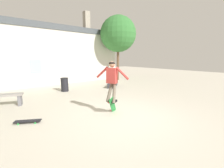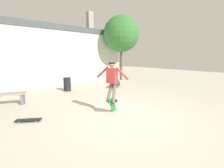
{
  "view_description": "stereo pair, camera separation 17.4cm",
  "coord_description": "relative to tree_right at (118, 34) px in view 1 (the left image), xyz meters",
  "views": [
    {
      "loc": [
        -3.39,
        -3.47,
        2.01
      ],
      "look_at": [
        -0.13,
        0.42,
        1.09
      ],
      "focal_mm": 24.0,
      "sensor_mm": 36.0,
      "label": 1
    },
    {
      "loc": [
        -3.26,
        -3.58,
        2.01
      ],
      "look_at": [
        -0.13,
        0.42,
        1.09
      ],
      "focal_mm": 24.0,
      "sensor_mm": 36.0,
      "label": 2
    }
  ],
  "objects": [
    {
      "name": "ground_plane",
      "position": [
        -5.52,
        -6.34,
        -3.92
      ],
      "size": [
        40.0,
        40.0,
        0.0
      ],
      "primitive_type": "plane",
      "color": "beige"
    },
    {
      "name": "skate_ledge",
      "position": [
        -2.4,
        -2.11,
        -3.77
      ],
      "size": [
        1.37,
        1.19,
        0.3
      ],
      "rotation": [
        0.0,
        0.0,
        0.65
      ],
      "color": "#38383D",
      "rests_on": "ground_plane"
    },
    {
      "name": "skateboard_flipping",
      "position": [
        -5.59,
        -5.89,
        -3.62
      ],
      "size": [
        0.62,
        0.37,
        0.76
      ],
      "rotation": [
        0.0,
        0.0,
        0.65
      ],
      "color": "#237F38"
    },
    {
      "name": "trash_bin",
      "position": [
        -5.47,
        -1.34,
        -3.5
      ],
      "size": [
        0.46,
        0.46,
        0.8
      ],
      "color": "black",
      "rests_on": "ground_plane"
    },
    {
      "name": "skateboard_resting",
      "position": [
        -8.12,
        -4.84,
        -3.85
      ],
      "size": [
        0.76,
        0.55,
        0.08
      ],
      "rotation": [
        0.0,
        0.0,
        5.75
      ],
      "color": "black",
      "rests_on": "ground_plane"
    },
    {
      "name": "tree_right",
      "position": [
        0.0,
        0.0,
        0.0
      ],
      "size": [
        3.03,
        3.03,
        5.45
      ],
      "color": "brown",
      "rests_on": "ground_plane"
    },
    {
      "name": "skater",
      "position": [
        -5.64,
        -5.92,
        -2.63
      ],
      "size": [
        0.57,
        1.17,
        1.43
      ],
      "rotation": [
        0.0,
        0.0,
        0.41
      ],
      "color": "#B23833"
    },
    {
      "name": "building_backdrop",
      "position": [
        -5.48,
        1.33,
        -1.67
      ],
      "size": [
        13.01,
        0.52,
        5.6
      ],
      "color": "beige",
      "rests_on": "ground_plane"
    }
  ]
}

